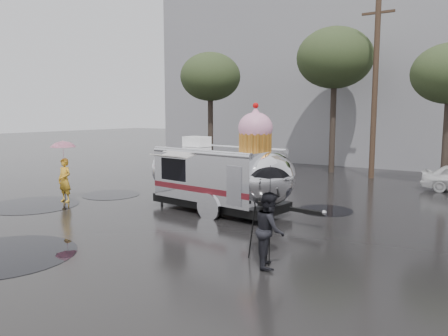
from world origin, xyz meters
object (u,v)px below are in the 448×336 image
Objects in this scene: airstream_trailer at (221,173)px; tripod at (260,226)px; person_right at (270,229)px; person_left at (65,180)px.

tripod is (3.50, -3.57, -0.55)m from airstream_trailer.
person_right is 1.23× the size of tripod.
person_left is 1.23× the size of tripod.
airstream_trailer is 4.17× the size of person_right.
person_right is at bearing -40.72° from tripod.
person_left is 9.49m from tripod.
person_right is 0.57m from tripod.
tripod is at bearing -39.57° from airstream_trailer.
airstream_trailer is 5.03m from tripod.
person_left is 9.98m from person_right.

